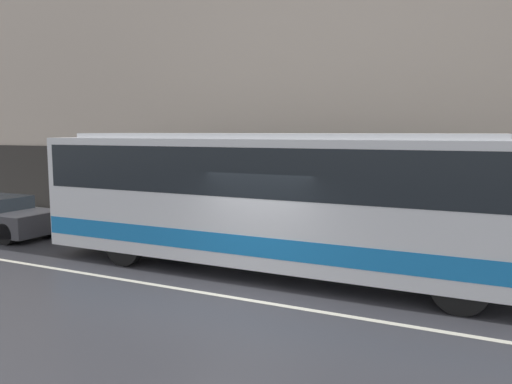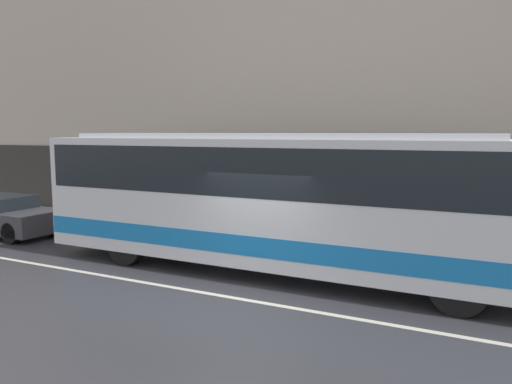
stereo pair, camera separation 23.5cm
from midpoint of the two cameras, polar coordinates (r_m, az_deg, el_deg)
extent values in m
plane|color=#333338|center=(10.44, -1.44, -12.09)|extent=(60.00, 60.00, 0.00)
cube|color=gray|center=(15.13, 8.17, -5.92)|extent=(60.00, 2.59, 0.12)
cube|color=#B7A899|center=(16.30, 10.22, 14.99)|extent=(60.00, 0.30, 11.45)
cube|color=#2D2B28|center=(16.10, 9.72, -0.33)|extent=(60.00, 0.06, 2.80)
cube|color=beige|center=(10.44, -1.44, -12.07)|extent=(54.00, 0.14, 0.01)
cube|color=silver|center=(12.00, 2.17, -0.78)|extent=(11.96, 2.51, 2.89)
cube|color=#1972BF|center=(12.15, 2.15, -4.97)|extent=(11.90, 2.53, 0.45)
cube|color=black|center=(11.93, 2.19, 2.63)|extent=(11.60, 2.53, 1.10)
cube|color=silver|center=(11.90, 2.21, 6.42)|extent=(10.17, 2.13, 0.12)
cylinder|color=black|center=(10.14, 22.78, -10.07)|extent=(1.06, 0.28, 1.06)
cylinder|color=black|center=(12.26, 23.54, -7.22)|extent=(1.06, 0.28, 1.06)
cylinder|color=black|center=(13.25, -14.19, -5.81)|extent=(1.06, 0.28, 1.06)
cylinder|color=black|center=(14.93, -8.66, -4.25)|extent=(1.06, 0.28, 1.06)
cylinder|color=black|center=(16.94, -25.88, -4.24)|extent=(0.66, 0.20, 0.66)
cylinder|color=black|center=(17.95, -21.74, -3.44)|extent=(0.66, 0.20, 0.66)
camera|label=1|loc=(0.12, -89.45, 0.07)|focal=35.00mm
camera|label=2|loc=(0.12, 90.55, -0.07)|focal=35.00mm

